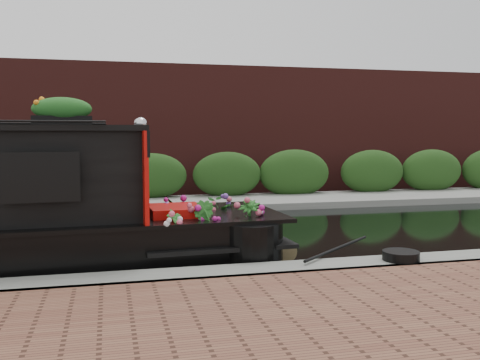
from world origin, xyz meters
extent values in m
plane|color=black|center=(0.00, 0.00, 0.00)|extent=(80.00, 80.00, 0.00)
cube|color=slate|center=(0.00, -3.30, 0.00)|extent=(40.00, 0.60, 0.50)
cube|color=gray|center=(0.00, 4.20, 0.00)|extent=(40.00, 2.40, 0.34)
cube|color=#1F4216|center=(0.00, 5.10, 0.00)|extent=(40.00, 1.10, 2.80)
cube|color=#4B1C19|center=(0.00, 7.20, 0.00)|extent=(40.00, 1.00, 8.00)
cube|color=#B20B07|center=(-0.58, -1.99, 1.31)|extent=(0.13, 1.61, 1.25)
cube|color=black|center=(-1.80, -2.81, 1.38)|extent=(0.83, 0.07, 0.51)
cube|color=#B20B07|center=(-0.10, -1.99, 0.65)|extent=(0.78, 0.86, 0.46)
sphere|color=silver|center=(-0.57, -2.11, 2.04)|extent=(0.17, 0.17, 0.17)
sphere|color=silver|center=(-0.57, -1.86, 2.04)|extent=(0.17, 0.17, 0.17)
cube|color=black|center=(-1.59, -1.99, 2.07)|extent=(0.78, 0.25, 0.13)
ellipsoid|color=orange|center=(-1.59, -1.99, 2.25)|extent=(0.84, 0.23, 0.22)
imported|color=#246221|center=(-0.18, -2.60, 0.67)|extent=(0.32, 0.31, 0.50)
imported|color=#246221|center=(0.23, -2.55, 0.71)|extent=(0.42, 0.42, 0.59)
imported|color=#246221|center=(0.68, -1.46, 0.66)|extent=(0.46, 0.40, 0.49)
imported|color=#246221|center=(0.90, -2.31, 0.69)|extent=(0.42, 0.42, 0.55)
imported|color=#246221|center=(-0.10, -1.41, 0.70)|extent=(0.23, 0.32, 0.56)
cylinder|color=olive|center=(1.51, -1.99, 0.16)|extent=(0.33, 0.38, 0.33)
cylinder|color=black|center=(2.68, -3.34, 0.31)|extent=(0.48, 0.48, 0.12)
camera|label=1|loc=(-1.01, -9.49, 1.90)|focal=40.00mm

